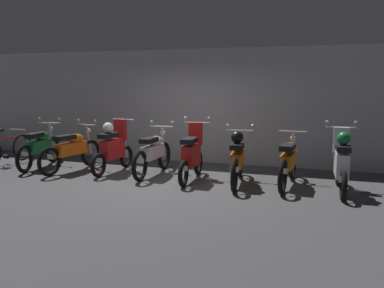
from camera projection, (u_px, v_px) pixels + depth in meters
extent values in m
plane|color=#424244|center=(161.00, 183.00, 8.35)|extent=(80.00, 80.00, 0.00)
cube|color=#ADADB2|center=(200.00, 106.00, 10.57)|extent=(16.00, 0.30, 2.84)
torus|color=black|center=(53.00, 150.00, 10.57)|extent=(0.19, 0.66, 0.65)
torus|color=black|center=(24.00, 159.00, 9.30)|extent=(0.19, 0.66, 0.65)
cube|color=#197238|center=(39.00, 146.00, 9.91)|extent=(0.35, 0.86, 0.28)
ellipsoid|color=#197238|center=(42.00, 136.00, 10.03)|extent=(0.32, 0.47, 0.22)
cube|color=black|center=(34.00, 135.00, 9.69)|extent=(0.32, 0.55, 0.10)
cylinder|color=#B7BABF|center=(50.00, 123.00, 10.37)|extent=(0.56, 0.12, 0.04)
sphere|color=#B7BABF|center=(40.00, 119.00, 10.40)|extent=(0.07, 0.07, 0.07)
sphere|color=#B7BABF|center=(59.00, 119.00, 10.31)|extent=(0.07, 0.07, 0.07)
cylinder|color=#B7BABF|center=(51.00, 137.00, 10.47)|extent=(0.08, 0.17, 0.65)
sphere|color=silver|center=(51.00, 129.00, 10.44)|extent=(0.12, 0.12, 0.12)
cube|color=white|center=(25.00, 154.00, 9.31)|extent=(0.16, 0.04, 0.10)
torus|color=black|center=(91.00, 153.00, 10.08)|extent=(0.20, 0.66, 0.65)
torus|color=black|center=(49.00, 162.00, 8.95)|extent=(0.20, 0.66, 0.65)
cube|color=orange|center=(71.00, 149.00, 9.49)|extent=(0.36, 0.86, 0.28)
ellipsoid|color=orange|center=(76.00, 138.00, 9.59)|extent=(0.33, 0.48, 0.22)
cube|color=black|center=(65.00, 138.00, 9.29)|extent=(0.33, 0.55, 0.10)
cylinder|color=#B7BABF|center=(87.00, 125.00, 9.89)|extent=(0.56, 0.13, 0.04)
sphere|color=#B7BABF|center=(78.00, 120.00, 10.00)|extent=(0.07, 0.07, 0.07)
sphere|color=#B7BABF|center=(95.00, 121.00, 9.76)|extent=(0.07, 0.07, 0.07)
cylinder|color=#B7BABF|center=(89.00, 140.00, 9.99)|extent=(0.08, 0.17, 0.65)
sphere|color=silver|center=(89.00, 131.00, 9.96)|extent=(0.12, 0.12, 0.12)
cube|color=white|center=(50.00, 157.00, 8.96)|extent=(0.16, 0.04, 0.10)
torus|color=black|center=(126.00, 156.00, 9.92)|extent=(0.12, 0.53, 0.53)
torus|color=black|center=(98.00, 165.00, 8.87)|extent=(0.12, 0.53, 0.53)
cube|color=red|center=(113.00, 149.00, 9.36)|extent=(0.26, 0.75, 0.44)
cube|color=red|center=(120.00, 130.00, 9.62)|extent=(0.29, 0.14, 0.48)
cube|color=black|center=(108.00, 136.00, 9.16)|extent=(0.27, 0.53, 0.10)
cylinder|color=#B7BABF|center=(123.00, 120.00, 9.71)|extent=(0.56, 0.07, 0.04)
cylinder|color=#B7BABF|center=(125.00, 139.00, 9.82)|extent=(0.06, 0.15, 0.85)
sphere|color=silver|center=(124.00, 126.00, 9.78)|extent=(0.12, 0.12, 0.12)
cube|color=white|center=(99.00, 160.00, 8.87)|extent=(0.16, 0.02, 0.10)
sphere|color=silver|center=(108.00, 128.00, 9.14)|extent=(0.24, 0.24, 0.24)
torus|color=black|center=(164.00, 156.00, 9.71)|extent=(0.09, 0.65, 0.65)
torus|color=black|center=(140.00, 166.00, 8.49)|extent=(0.09, 0.65, 0.65)
cube|color=silver|center=(153.00, 152.00, 9.07)|extent=(0.22, 0.83, 0.28)
ellipsoid|color=silver|center=(155.00, 141.00, 9.18)|extent=(0.26, 0.44, 0.22)
cube|color=black|center=(149.00, 140.00, 8.86)|extent=(0.24, 0.52, 0.10)
cylinder|color=#B7BABF|center=(162.00, 127.00, 9.51)|extent=(0.56, 0.04, 0.04)
sphere|color=#B7BABF|center=(152.00, 122.00, 9.58)|extent=(0.07, 0.07, 0.07)
sphere|color=#B7BABF|center=(173.00, 123.00, 9.41)|extent=(0.07, 0.07, 0.07)
cylinder|color=#B7BABF|center=(163.00, 142.00, 9.61)|extent=(0.06, 0.16, 0.65)
sphere|color=silver|center=(163.00, 133.00, 9.58)|extent=(0.12, 0.12, 0.12)
cube|color=white|center=(140.00, 161.00, 8.50)|extent=(0.16, 0.01, 0.10)
torus|color=black|center=(198.00, 163.00, 9.13)|extent=(0.12, 0.53, 0.53)
torus|color=black|center=(183.00, 174.00, 8.03)|extent=(0.12, 0.53, 0.53)
cube|color=red|center=(191.00, 155.00, 8.54)|extent=(0.26, 0.75, 0.44)
cube|color=red|center=(196.00, 134.00, 8.81)|extent=(0.29, 0.14, 0.48)
cube|color=black|center=(189.00, 141.00, 8.34)|extent=(0.27, 0.53, 0.10)
cylinder|color=#B7BABF|center=(197.00, 123.00, 8.91)|extent=(0.56, 0.07, 0.04)
sphere|color=#B7BABF|center=(186.00, 118.00, 8.97)|extent=(0.07, 0.07, 0.07)
sphere|color=#B7BABF|center=(209.00, 118.00, 8.83)|extent=(0.07, 0.07, 0.07)
cylinder|color=#B7BABF|center=(198.00, 144.00, 9.03)|extent=(0.06, 0.15, 0.85)
sphere|color=silver|center=(198.00, 130.00, 8.98)|extent=(0.12, 0.12, 0.12)
cube|color=white|center=(184.00, 168.00, 8.04)|extent=(0.16, 0.02, 0.10)
torus|color=black|center=(240.00, 162.00, 8.90)|extent=(0.17, 0.66, 0.65)
torus|color=black|center=(234.00, 175.00, 7.64)|extent=(0.17, 0.66, 0.65)
cube|color=orange|center=(238.00, 159.00, 8.24)|extent=(0.32, 0.85, 0.28)
ellipsoid|color=orange|center=(238.00, 146.00, 8.36)|extent=(0.31, 0.47, 0.22)
cube|color=black|center=(237.00, 146.00, 8.03)|extent=(0.30, 0.55, 0.10)
cylinder|color=#B7BABF|center=(240.00, 131.00, 8.70)|extent=(0.56, 0.10, 0.04)
sphere|color=#B7BABF|center=(228.00, 126.00, 8.74)|extent=(0.07, 0.07, 0.07)
sphere|color=#B7BABF|center=(253.00, 126.00, 8.64)|extent=(0.07, 0.07, 0.07)
cylinder|color=#B7BABF|center=(240.00, 148.00, 8.81)|extent=(0.08, 0.16, 0.65)
sphere|color=silver|center=(240.00, 137.00, 8.77)|extent=(0.12, 0.12, 0.12)
cube|color=white|center=(235.00, 169.00, 7.65)|extent=(0.16, 0.03, 0.10)
sphere|color=black|center=(237.00, 137.00, 8.00)|extent=(0.24, 0.24, 0.24)
torus|color=black|center=(292.00, 164.00, 8.70)|extent=(0.12, 0.65, 0.65)
torus|color=black|center=(283.00, 177.00, 7.50)|extent=(0.12, 0.65, 0.65)
cube|color=orange|center=(288.00, 160.00, 8.07)|extent=(0.26, 0.84, 0.28)
ellipsoid|color=orange|center=(290.00, 148.00, 8.19)|extent=(0.28, 0.45, 0.22)
cube|color=black|center=(287.00, 147.00, 7.87)|extent=(0.27, 0.53, 0.10)
cylinder|color=#B7BABF|center=(293.00, 132.00, 8.51)|extent=(0.56, 0.06, 0.04)
cylinder|color=#B7BABF|center=(293.00, 149.00, 8.61)|extent=(0.06, 0.16, 0.65)
sphere|color=silver|center=(293.00, 139.00, 8.58)|extent=(0.12, 0.12, 0.12)
cube|color=white|center=(283.00, 171.00, 7.51)|extent=(0.16, 0.02, 0.10)
torus|color=black|center=(338.00, 172.00, 8.18)|extent=(0.12, 0.53, 0.53)
torus|color=black|center=(343.00, 186.00, 7.08)|extent=(0.12, 0.53, 0.53)
cube|color=silver|center=(341.00, 164.00, 7.59)|extent=(0.26, 0.75, 0.44)
cube|color=silver|center=(341.00, 140.00, 7.86)|extent=(0.29, 0.13, 0.48)
cube|color=black|center=(343.00, 148.00, 7.39)|extent=(0.27, 0.53, 0.10)
cylinder|color=#B7BABF|center=(341.00, 128.00, 7.96)|extent=(0.56, 0.07, 0.04)
sphere|color=#B7BABF|center=(327.00, 122.00, 8.01)|extent=(0.07, 0.07, 0.07)
sphere|color=#B7BABF|center=(356.00, 123.00, 7.88)|extent=(0.07, 0.07, 0.07)
cylinder|color=#B7BABF|center=(340.00, 151.00, 8.07)|extent=(0.06, 0.15, 0.85)
sphere|color=silver|center=(341.00, 135.00, 8.03)|extent=(0.12, 0.12, 0.12)
cube|color=white|center=(344.00, 180.00, 7.09)|extent=(0.16, 0.02, 0.10)
sphere|color=#197238|center=(344.00, 139.00, 7.36)|extent=(0.24, 0.24, 0.24)
torus|color=black|center=(23.00, 147.00, 10.85)|extent=(0.06, 0.68, 0.68)
cylinder|color=#B21E1E|center=(7.00, 138.00, 10.32)|extent=(0.06, 0.68, 0.04)
cylinder|color=#B21E1E|center=(0.00, 135.00, 10.12)|extent=(0.03, 0.03, 0.22)
cylinder|color=#B7BABF|center=(18.00, 130.00, 10.67)|extent=(0.50, 0.05, 0.03)
cylinder|color=black|center=(6.00, 157.00, 10.34)|extent=(0.12, 0.10, 0.10)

